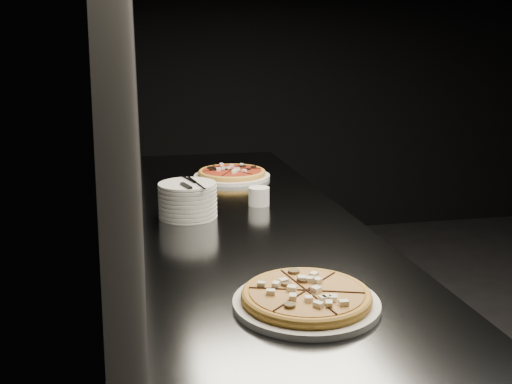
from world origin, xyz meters
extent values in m
cube|color=black|center=(-2.50, 0.00, 1.40)|extent=(0.02, 5.00, 2.80)
cube|color=black|center=(0.00, 2.50, 1.40)|extent=(5.00, 0.02, 2.80)
cube|color=slate|center=(-2.13, 0.00, 0.45)|extent=(0.70, 2.40, 0.90)
cube|color=slate|center=(-2.13, 0.00, 0.91)|extent=(0.74, 2.44, 0.02)
cylinder|color=white|center=(-2.13, -0.78, 0.93)|extent=(0.34, 0.34, 0.02)
cylinder|color=gold|center=(-2.13, -0.78, 0.94)|extent=(0.38, 0.38, 0.01)
torus|color=gold|center=(-2.13, -0.78, 0.95)|extent=(0.38, 0.38, 0.02)
cylinder|color=#F9B653|center=(-2.13, -0.78, 0.95)|extent=(0.34, 0.34, 0.01)
cylinder|color=white|center=(-2.09, 0.58, 0.93)|extent=(0.35, 0.35, 0.02)
cylinder|color=gold|center=(-2.09, 0.58, 0.94)|extent=(0.32, 0.32, 0.01)
torus|color=gold|center=(-2.09, 0.58, 0.95)|extent=(0.32, 0.32, 0.02)
cylinder|color=#A52B18|center=(-2.09, 0.58, 0.95)|extent=(0.28, 0.28, 0.01)
cylinder|color=white|center=(-2.34, 0.01, 0.93)|extent=(0.20, 0.20, 0.02)
cylinder|color=white|center=(-2.34, 0.01, 0.94)|extent=(0.20, 0.20, 0.02)
cylinder|color=white|center=(-2.34, 0.01, 0.96)|extent=(0.20, 0.20, 0.02)
cylinder|color=white|center=(-2.34, 0.01, 0.97)|extent=(0.20, 0.20, 0.02)
cylinder|color=white|center=(-2.34, 0.01, 0.99)|extent=(0.20, 0.20, 0.02)
cylinder|color=white|center=(-2.34, 0.01, 1.00)|extent=(0.20, 0.20, 0.02)
cylinder|color=white|center=(-2.34, 0.01, 1.02)|extent=(0.20, 0.20, 0.02)
cylinder|color=white|center=(-2.34, 0.01, 1.03)|extent=(0.20, 0.20, 0.02)
cube|color=silver|center=(-2.33, 0.05, 1.04)|extent=(0.05, 0.13, 0.00)
cube|color=black|center=(-2.35, -0.05, 1.05)|extent=(0.04, 0.08, 0.01)
cube|color=silver|center=(-2.31, 0.00, 1.04)|extent=(0.02, 0.20, 0.00)
cylinder|color=silver|center=(-2.06, 0.10, 0.95)|extent=(0.08, 0.08, 0.07)
cylinder|color=black|center=(-2.06, 0.10, 0.98)|extent=(0.06, 0.06, 0.01)
camera|label=1|loc=(-2.49, -1.95, 1.50)|focal=40.00mm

